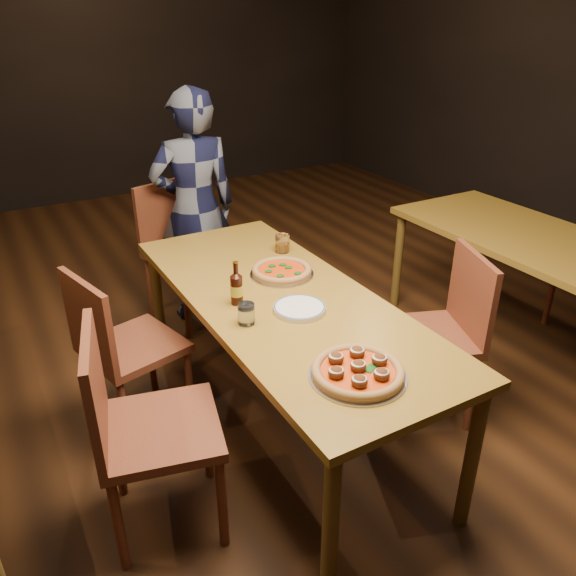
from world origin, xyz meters
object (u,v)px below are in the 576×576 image
plate_stack (299,309)px  table_main (283,310)px  water_glass (246,314)px  chair_main_sw (133,345)px  pizza_meatball (358,371)px  diner (195,209)px  pizza_margherita (282,271)px  table_right (552,255)px  chair_end (188,252)px  chair_main_nw (160,428)px  beer_bottle (237,289)px  chair_main_e (428,335)px  amber_glass (282,243)px

plate_stack → table_main: bearing=90.0°
water_glass → chair_main_sw: bearing=125.7°
pizza_meatball → plate_stack: pizza_meatball is taller
plate_stack → diner: (0.08, 1.50, 0.02)m
chair_main_sw → diner: (0.72, 0.95, 0.32)m
pizza_margherita → diner: size_ratio=0.21×
table_right → pizza_meatball: bearing=-164.4°
pizza_margherita → chair_end: bearing=96.0°
table_main → chair_end: (0.00, 1.32, -0.18)m
diner → pizza_margherita: bearing=98.7°
table_right → plate_stack: plate_stack is taller
table_main → water_glass: water_glass is taller
chair_main_nw → chair_main_sw: chair_main_nw is taller
chair_main_nw → plate_stack: (0.72, 0.15, 0.27)m
chair_end → diner: bearing=-2.0°
plate_stack → beer_bottle: bearing=136.3°
pizza_margherita → beer_bottle: 0.38m
chair_main_e → amber_glass: size_ratio=9.52×
table_main → chair_main_e: chair_main_e is taller
beer_bottle → water_glass: (-0.04, -0.19, -0.03)m
chair_main_nw → chair_main_sw: 0.70m
pizza_meatball → beer_bottle: beer_bottle is taller
amber_glass → diner: bearing=102.2°
table_main → chair_end: 1.33m
chair_main_sw → chair_end: bearing=-49.0°
pizza_margherita → plate_stack: bearing=-107.6°
plate_stack → amber_glass: 0.69m
table_main → plate_stack: 0.17m
diner → chair_main_sw: bearing=59.6°
table_right → chair_main_nw: (-2.42, -0.10, -0.19)m
chair_end → amber_glass: bearing=-90.6°
table_right → plate_stack: 1.70m
pizza_margherita → diner: diner is taller
pizza_margherita → amber_glass: 0.30m
chair_main_e → beer_bottle: beer_bottle is taller
chair_end → pizza_margherita: chair_end is taller
chair_main_nw → beer_bottle: chair_main_nw is taller
pizza_margherita → beer_bottle: (-0.33, -0.17, 0.05)m
chair_end → amber_glass: 0.93m
table_right → beer_bottle: beer_bottle is taller
table_right → beer_bottle: (-1.91, 0.25, 0.15)m
chair_end → diner: size_ratio=0.63×
table_right → table_main: bearing=173.3°
table_right → chair_main_nw: 2.43m
water_glass → plate_stack: bearing=-4.1°
diner → pizza_meatball: bearing=92.5°
pizza_margherita → chair_main_e: bearing=-40.7°
pizza_meatball → water_glass: water_glass is taller
chair_main_e → amber_glass: bearing=-129.5°
pizza_meatball → chair_end: bearing=87.9°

